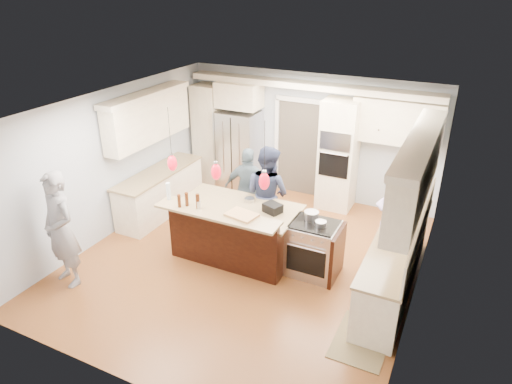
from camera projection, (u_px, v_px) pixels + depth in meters
ground_plane at (247, 259)px, 7.94m from camera, size 6.00×6.00×0.00m
room_shell at (246, 162)px, 7.16m from camera, size 5.54×6.04×2.72m
refrigerator at (239, 150)px, 10.32m from camera, size 0.90×0.70×1.80m
oven_column at (338, 155)px, 9.32m from camera, size 0.72×0.69×2.30m
back_upper_cabinets at (274, 120)px, 9.77m from camera, size 5.30×0.61×2.54m
right_counter_run at (402, 230)px, 6.77m from camera, size 0.64×3.10×2.51m
left_cabinets at (156, 165)px, 9.11m from camera, size 0.64×2.30×2.51m
kitchen_island at (236, 230)px, 7.89m from camera, size 2.10×1.46×1.12m
island_range at (315, 249)px, 7.41m from camera, size 0.82×0.71×0.92m
pendant_lights at (216, 172)px, 6.85m from camera, size 1.75×0.15×1.03m
person_bar_end at (61, 230)px, 6.98m from camera, size 0.78×0.60×1.89m
person_far_left at (267, 194)px, 8.25m from camera, size 1.04×0.90×1.81m
person_far_right at (249, 189)px, 8.65m from camera, size 1.01×0.59×1.62m
person_range_side at (390, 237)px, 7.20m from camera, size 0.71×1.04×1.48m
floor_rug at (361, 340)px, 6.17m from camera, size 0.70×1.02×0.01m
water_bottle at (168, 191)px, 7.48m from camera, size 0.08×0.08×0.30m
beer_bottle_a at (187, 199)px, 7.29m from camera, size 0.07×0.07×0.23m
beer_bottle_b at (179, 201)px, 7.25m from camera, size 0.07×0.07×0.22m
beer_bottle_c at (198, 201)px, 7.20m from camera, size 0.07×0.07×0.25m
drink_can at (199, 205)px, 7.22m from camera, size 0.09×0.09×0.13m
cutting_board at (242, 215)px, 7.02m from camera, size 0.51×0.41×0.04m
pot_large at (311, 215)px, 7.32m from camera, size 0.23×0.23×0.14m
pot_small at (321, 224)px, 7.11m from camera, size 0.18×0.18×0.09m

